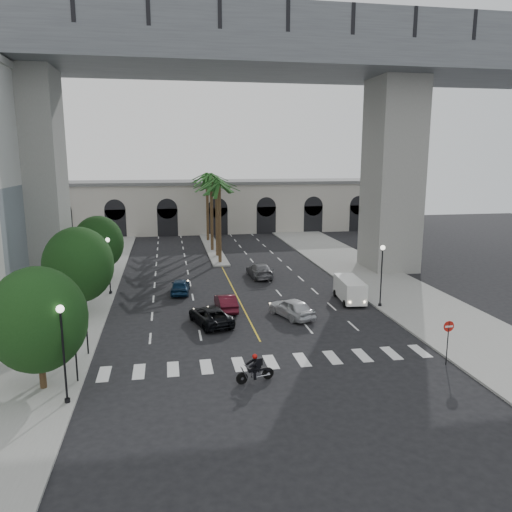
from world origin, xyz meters
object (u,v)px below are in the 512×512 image
(car_c, at_px, (211,316))
(car_d, at_px, (260,270))
(lamp_post_right, at_px, (382,270))
(lamp_post_left_far, at_px, (109,261))
(traffic_signal_near, at_px, (75,341))
(traffic_signal_far, at_px, (86,318))
(motorcycle_rider, at_px, (256,369))
(pedestrian_b, at_px, (16,314))
(car_a, at_px, (292,308))
(car_e, at_px, (180,286))
(lamp_post_left_near, at_px, (63,346))
(pedestrian_a, at_px, (18,331))
(cargo_van, at_px, (350,289))
(do_not_enter_sign, at_px, (448,333))
(car_b, at_px, (226,302))

(car_c, height_order, car_d, car_d)
(lamp_post_right, bearing_deg, lamp_post_left_far, 160.67)
(traffic_signal_near, relative_size, traffic_signal_far, 1.00)
(motorcycle_rider, relative_size, car_d, 0.44)
(lamp_post_right, height_order, motorcycle_rider, lamp_post_right)
(lamp_post_right, bearing_deg, pedestrian_b, 179.53)
(traffic_signal_near, relative_size, motorcycle_rider, 1.62)
(car_d, bearing_deg, car_a, 87.34)
(car_c, xyz_separation_m, car_d, (6.44, 14.14, 0.06))
(lamp_post_right, distance_m, car_d, 14.95)
(traffic_signal_far, xyz_separation_m, car_e, (6.24, 13.93, -1.81))
(lamp_post_left_near, bearing_deg, pedestrian_a, 117.30)
(car_d, bearing_deg, traffic_signal_near, 54.42)
(car_e, distance_m, cargo_van, 15.49)
(lamp_post_right, height_order, car_d, lamp_post_right)
(car_d, distance_m, do_not_enter_sign, 25.22)
(traffic_signal_far, height_order, car_c, traffic_signal_far)
(pedestrian_b, xyz_separation_m, do_not_enter_sign, (27.88, -12.01, 1.02))
(car_b, bearing_deg, motorcycle_rider, 88.05)
(lamp_post_right, bearing_deg, car_e, 155.72)
(pedestrian_a, bearing_deg, lamp_post_left_near, -89.18)
(lamp_post_left_near, relative_size, do_not_enter_sign, 1.91)
(lamp_post_right, distance_m, cargo_van, 3.54)
(cargo_van, bearing_deg, lamp_post_left_far, 169.55)
(cargo_van, bearing_deg, car_d, 126.06)
(cargo_van, bearing_deg, lamp_post_left_near, -138.85)
(traffic_signal_far, height_order, pedestrian_a, traffic_signal_far)
(car_e, distance_m, pedestrian_a, 15.73)
(car_a, bearing_deg, traffic_signal_far, -1.01)
(traffic_signal_far, bearing_deg, car_e, 65.85)
(car_b, xyz_separation_m, pedestrian_b, (-15.88, -1.25, 0.33))
(motorcycle_rider, height_order, car_c, motorcycle_rider)
(traffic_signal_far, height_order, pedestrian_b, traffic_signal_far)
(cargo_van, bearing_deg, car_e, 165.25)
(motorcycle_rider, height_order, pedestrian_b, pedestrian_b)
(lamp_post_left_far, relative_size, car_d, 1.04)
(car_a, height_order, car_e, car_a)
(car_c, distance_m, cargo_van, 13.15)
(traffic_signal_far, bearing_deg, do_not_enter_sign, -13.61)
(car_a, xyz_separation_m, car_b, (-4.94, 2.66, -0.08))
(traffic_signal_near, bearing_deg, pedestrian_a, 125.70)
(car_c, bearing_deg, cargo_van, -178.34)
(car_e, relative_size, do_not_enter_sign, 1.47)
(car_b, bearing_deg, traffic_signal_far, 36.65)
(car_a, bearing_deg, do_not_enter_sign, 102.75)
(lamp_post_left_far, xyz_separation_m, car_e, (6.34, -0.57, -2.52))
(lamp_post_left_near, xyz_separation_m, lamp_post_right, (22.80, 13.00, 0.00))
(lamp_post_left_far, bearing_deg, lamp_post_right, -19.33)
(traffic_signal_far, bearing_deg, cargo_van, 22.54)
(car_b, height_order, car_d, car_d)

